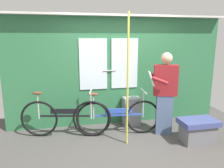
{
  "coord_description": "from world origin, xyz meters",
  "views": [
    {
      "loc": [
        -1.14,
        -3.36,
        1.96
      ],
      "look_at": [
        -0.29,
        0.58,
        1.09
      ],
      "focal_mm": 34.94,
      "sensor_mm": 36.0,
      "label": 1
    }
  ],
  "objects_px": {
    "handrail_pole": "(128,81)",
    "bench_seat_corner": "(198,130)",
    "passenger_reading_newspaper": "(165,92)",
    "bicycle_leaning_behind": "(65,118)",
    "trash_bin_by_wall": "(131,111)",
    "bicycle_near_door": "(118,117)"
  },
  "relations": [
    {
      "from": "bicycle_leaning_behind",
      "to": "handrail_pole",
      "type": "distance_m",
      "value": 1.49
    },
    {
      "from": "handrail_pole",
      "to": "bench_seat_corner",
      "type": "height_order",
      "value": "handrail_pole"
    },
    {
      "from": "bicycle_leaning_behind",
      "to": "bicycle_near_door",
      "type": "bearing_deg",
      "value": 4.71
    },
    {
      "from": "bicycle_leaning_behind",
      "to": "bench_seat_corner",
      "type": "relative_size",
      "value": 2.49
    },
    {
      "from": "passenger_reading_newspaper",
      "to": "bicycle_leaning_behind",
      "type": "bearing_deg",
      "value": 9.39
    },
    {
      "from": "bench_seat_corner",
      "to": "passenger_reading_newspaper",
      "type": "bearing_deg",
      "value": 133.3
    },
    {
      "from": "trash_bin_by_wall",
      "to": "bench_seat_corner",
      "type": "xyz_separation_m",
      "value": [
        0.98,
        -1.08,
        -0.08
      ]
    },
    {
      "from": "bicycle_leaning_behind",
      "to": "handrail_pole",
      "type": "relative_size",
      "value": 0.73
    },
    {
      "from": "bicycle_near_door",
      "to": "trash_bin_by_wall",
      "type": "distance_m",
      "value": 0.6
    },
    {
      "from": "bicycle_leaning_behind",
      "to": "trash_bin_by_wall",
      "type": "bearing_deg",
      "value": 23.39
    },
    {
      "from": "passenger_reading_newspaper",
      "to": "bench_seat_corner",
      "type": "relative_size",
      "value": 2.39
    },
    {
      "from": "bicycle_leaning_behind",
      "to": "handrail_pole",
      "type": "height_order",
      "value": "handrail_pole"
    },
    {
      "from": "passenger_reading_newspaper",
      "to": "trash_bin_by_wall",
      "type": "relative_size",
      "value": 2.62
    },
    {
      "from": "trash_bin_by_wall",
      "to": "handrail_pole",
      "type": "distance_m",
      "value": 1.27
    },
    {
      "from": "bicycle_leaning_behind",
      "to": "trash_bin_by_wall",
      "type": "distance_m",
      "value": 1.5
    },
    {
      "from": "handrail_pole",
      "to": "passenger_reading_newspaper",
      "type": "bearing_deg",
      "value": 18.21
    },
    {
      "from": "passenger_reading_newspaper",
      "to": "trash_bin_by_wall",
      "type": "distance_m",
      "value": 0.95
    },
    {
      "from": "bicycle_near_door",
      "to": "trash_bin_by_wall",
      "type": "height_order",
      "value": "bicycle_near_door"
    },
    {
      "from": "bicycle_leaning_behind",
      "to": "trash_bin_by_wall",
      "type": "height_order",
      "value": "bicycle_leaning_behind"
    },
    {
      "from": "bench_seat_corner",
      "to": "handrail_pole",
      "type": "bearing_deg",
      "value": 170.53
    },
    {
      "from": "passenger_reading_newspaper",
      "to": "handrail_pole",
      "type": "height_order",
      "value": "handrail_pole"
    },
    {
      "from": "bicycle_near_door",
      "to": "bench_seat_corner",
      "type": "height_order",
      "value": "bicycle_near_door"
    }
  ]
}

